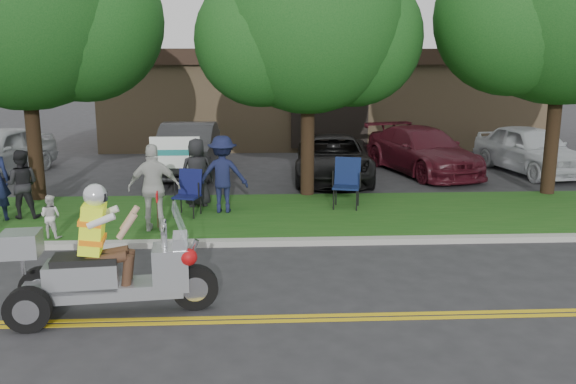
{
  "coord_description": "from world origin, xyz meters",
  "views": [
    {
      "loc": [
        -0.83,
        -8.7,
        3.73
      ],
      "look_at": [
        -0.28,
        2.0,
        1.33
      ],
      "focal_mm": 38.0,
      "sensor_mm": 36.0,
      "label": 1
    }
  ],
  "objects_px": {
    "trike_scooter": "(103,270)",
    "parked_car_right": "(422,151)",
    "spectator_adult_right": "(154,188)",
    "parked_car_mid": "(334,158)",
    "parked_car_far_right": "(531,149)",
    "lawn_chair_b": "(347,179)",
    "lawn_chair_a": "(189,190)",
    "spectator_adult_mid": "(22,184)",
    "parked_car_left": "(188,149)"
  },
  "relations": [
    {
      "from": "lawn_chair_a",
      "to": "parked_car_right",
      "type": "bearing_deg",
      "value": 53.66
    },
    {
      "from": "spectator_adult_mid",
      "to": "parked_car_left",
      "type": "height_order",
      "value": "spectator_adult_mid"
    },
    {
      "from": "spectator_adult_right",
      "to": "parked_car_mid",
      "type": "bearing_deg",
      "value": -132.08
    },
    {
      "from": "lawn_chair_b",
      "to": "spectator_adult_right",
      "type": "height_order",
      "value": "spectator_adult_right"
    },
    {
      "from": "trike_scooter",
      "to": "parked_car_right",
      "type": "xyz_separation_m",
      "value": [
        7.58,
        10.75,
        0.04
      ]
    },
    {
      "from": "lawn_chair_a",
      "to": "parked_car_left",
      "type": "bearing_deg",
      "value": 112.36
    },
    {
      "from": "parked_car_left",
      "to": "parked_car_far_right",
      "type": "distance_m",
      "value": 11.07
    },
    {
      "from": "trike_scooter",
      "to": "parked_car_mid",
      "type": "relative_size",
      "value": 0.62
    },
    {
      "from": "parked_car_left",
      "to": "spectator_adult_right",
      "type": "bearing_deg",
      "value": -88.24
    },
    {
      "from": "parked_car_mid",
      "to": "parked_car_right",
      "type": "xyz_separation_m",
      "value": [
        3.0,
        1.01,
        0.06
      ]
    },
    {
      "from": "trike_scooter",
      "to": "spectator_adult_mid",
      "type": "bearing_deg",
      "value": 114.13
    },
    {
      "from": "lawn_chair_a",
      "to": "spectator_adult_right",
      "type": "bearing_deg",
      "value": -98.09
    },
    {
      "from": "parked_car_right",
      "to": "parked_car_far_right",
      "type": "relative_size",
      "value": 1.11
    },
    {
      "from": "parked_car_mid",
      "to": "parked_car_right",
      "type": "height_order",
      "value": "parked_car_right"
    },
    {
      "from": "lawn_chair_a",
      "to": "lawn_chair_b",
      "type": "xyz_separation_m",
      "value": [
        3.78,
        0.59,
        0.08
      ]
    },
    {
      "from": "spectator_adult_mid",
      "to": "parked_car_left",
      "type": "xyz_separation_m",
      "value": [
        3.11,
        5.67,
        -0.08
      ]
    },
    {
      "from": "parked_car_right",
      "to": "lawn_chair_a",
      "type": "bearing_deg",
      "value": -158.2
    },
    {
      "from": "spectator_adult_mid",
      "to": "parked_car_right",
      "type": "bearing_deg",
      "value": -156.97
    },
    {
      "from": "parked_car_mid",
      "to": "parked_car_far_right",
      "type": "distance_m",
      "value": 6.55
    },
    {
      "from": "lawn_chair_b",
      "to": "parked_car_far_right",
      "type": "xyz_separation_m",
      "value": [
        6.65,
        4.6,
        -0.0
      ]
    },
    {
      "from": "lawn_chair_a",
      "to": "spectator_adult_right",
      "type": "distance_m",
      "value": 1.44
    },
    {
      "from": "lawn_chair_a",
      "to": "parked_car_right",
      "type": "distance_m",
      "value": 8.76
    },
    {
      "from": "parked_car_mid",
      "to": "parked_car_right",
      "type": "bearing_deg",
      "value": 23.98
    },
    {
      "from": "parked_car_mid",
      "to": "parked_car_right",
      "type": "relative_size",
      "value": 0.96
    },
    {
      "from": "lawn_chair_a",
      "to": "lawn_chair_b",
      "type": "bearing_deg",
      "value": 24.73
    },
    {
      "from": "trike_scooter",
      "to": "parked_car_left",
      "type": "bearing_deg",
      "value": 83.74
    },
    {
      "from": "trike_scooter",
      "to": "parked_car_right",
      "type": "relative_size",
      "value": 0.6
    },
    {
      "from": "spectator_adult_right",
      "to": "parked_car_far_right",
      "type": "height_order",
      "value": "spectator_adult_right"
    },
    {
      "from": "spectator_adult_right",
      "to": "parked_car_far_right",
      "type": "relative_size",
      "value": 0.41
    },
    {
      "from": "trike_scooter",
      "to": "lawn_chair_b",
      "type": "relative_size",
      "value": 2.51
    },
    {
      "from": "trike_scooter",
      "to": "spectator_adult_right",
      "type": "height_order",
      "value": "trike_scooter"
    },
    {
      "from": "parked_car_mid",
      "to": "spectator_adult_mid",
      "type": "bearing_deg",
      "value": -144.53
    },
    {
      "from": "lawn_chair_b",
      "to": "parked_car_mid",
      "type": "bearing_deg",
      "value": 101.51
    },
    {
      "from": "parked_car_left",
      "to": "parked_car_mid",
      "type": "xyz_separation_m",
      "value": [
        4.56,
        -1.22,
        -0.13
      ]
    },
    {
      "from": "parked_car_mid",
      "to": "trike_scooter",
      "type": "bearing_deg",
      "value": -109.78
    },
    {
      "from": "lawn_chair_a",
      "to": "parked_car_far_right",
      "type": "relative_size",
      "value": 0.23
    },
    {
      "from": "spectator_adult_mid",
      "to": "lawn_chair_a",
      "type": "bearing_deg",
      "value": 177.31
    },
    {
      "from": "spectator_adult_right",
      "to": "parked_car_right",
      "type": "relative_size",
      "value": 0.37
    },
    {
      "from": "lawn_chair_b",
      "to": "spectator_adult_right",
      "type": "distance_m",
      "value": 4.74
    },
    {
      "from": "lawn_chair_a",
      "to": "spectator_adult_mid",
      "type": "relative_size",
      "value": 0.68
    },
    {
      "from": "spectator_adult_right",
      "to": "trike_scooter",
      "type": "bearing_deg",
      "value": 85.35
    },
    {
      "from": "spectator_adult_mid",
      "to": "parked_car_left",
      "type": "distance_m",
      "value": 6.47
    },
    {
      "from": "lawn_chair_a",
      "to": "lawn_chair_b",
      "type": "relative_size",
      "value": 0.88
    },
    {
      "from": "spectator_adult_mid",
      "to": "parked_car_far_right",
      "type": "distance_m",
      "value": 15.13
    },
    {
      "from": "lawn_chair_b",
      "to": "spectator_adult_mid",
      "type": "relative_size",
      "value": 0.77
    },
    {
      "from": "parked_car_left",
      "to": "trike_scooter",
      "type": "bearing_deg",
      "value": -88.87
    },
    {
      "from": "lawn_chair_a",
      "to": "parked_car_right",
      "type": "height_order",
      "value": "parked_car_right"
    },
    {
      "from": "spectator_adult_right",
      "to": "parked_car_mid",
      "type": "distance_m",
      "value": 7.22
    },
    {
      "from": "lawn_chair_a",
      "to": "spectator_adult_right",
      "type": "xyz_separation_m",
      "value": [
        -0.57,
        -1.28,
        0.33
      ]
    },
    {
      "from": "lawn_chair_a",
      "to": "spectator_adult_mid",
      "type": "height_order",
      "value": "spectator_adult_mid"
    }
  ]
}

